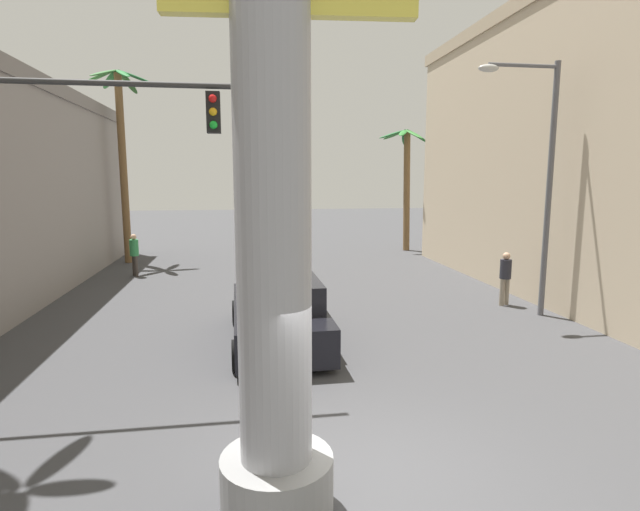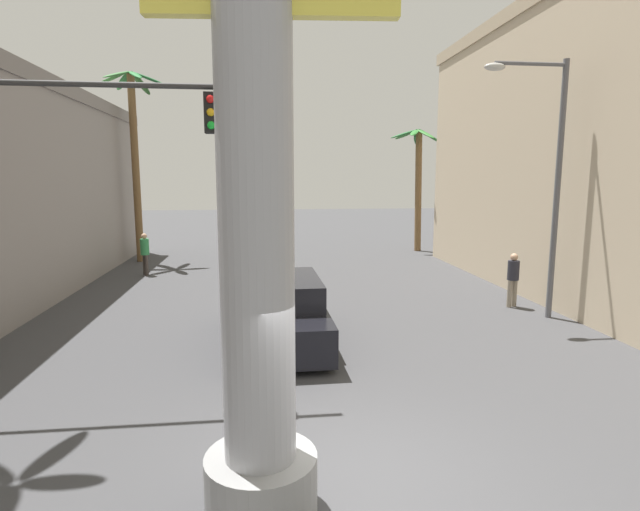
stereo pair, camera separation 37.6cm
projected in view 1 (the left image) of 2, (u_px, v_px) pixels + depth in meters
name	position (u px, v px, depth m)	size (l,w,h in m)	color
ground_plane	(294.00, 298.00, 16.26)	(92.94, 92.94, 0.00)	#424244
neon_sign_pole	(272.00, 75.00, 5.09)	(2.95, 1.31, 11.03)	#9E9EA3
street_lamp	(539.00, 166.00, 13.55)	(2.31, 0.28, 6.94)	#59595E
traffic_light_mast	(41.00, 172.00, 8.44)	(5.57, 0.32, 5.56)	#333333
car_lead	(278.00, 312.00, 11.81)	(2.22, 4.76, 1.56)	black
palm_tree_far_left	(121.00, 142.00, 22.29)	(3.12, 2.94, 8.64)	brown
palm_tree_far_right	(406.00, 173.00, 26.50)	(2.82, 2.75, 6.46)	brown
pedestrian_far_left	(134.00, 252.00, 19.71)	(0.47, 0.47, 1.69)	#3F3833
pedestrian_mid_right	(505.00, 275.00, 15.21)	(0.42, 0.42, 1.64)	gray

